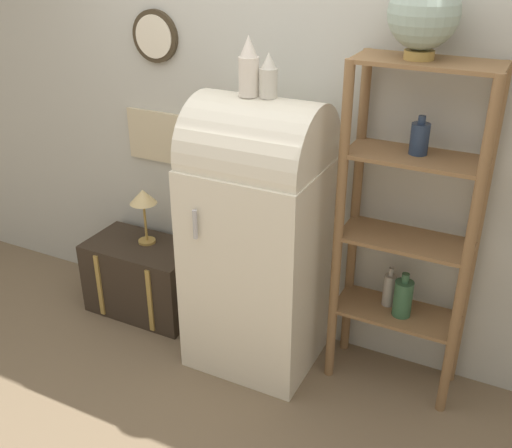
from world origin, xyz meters
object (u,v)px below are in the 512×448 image
Objects in this scene: vase_center at (269,77)px; suitcase_trunk at (144,277)px; vase_left at (249,68)px; refrigerator at (259,232)px; globe at (424,14)px; desk_lamp at (143,200)px.

suitcase_trunk is at bearing 176.21° from vase_center.
vase_left reaches higher than suitcase_trunk.
refrigerator is 4.43× the size of globe.
refrigerator is 0.88m from vase_left.
vase_left is at bearing -8.75° from desk_lamp.
globe is at bearing 10.14° from refrigerator.
suitcase_trunk is 3.31× the size of vase_center.
refrigerator is 1.36m from globe.
refrigerator is 1.04m from suitcase_trunk.
globe is at bearing 0.48° from desk_lamp.
globe is 0.75m from vase_center.
desk_lamp is (-0.80, 0.12, -0.91)m from vase_left.
vase_left is (-0.05, -0.01, 0.88)m from refrigerator.
desk_lamp is (0.01, 0.05, 0.53)m from suitcase_trunk.
vase_left is at bearing -5.36° from suitcase_trunk.
vase_center reaches higher than desk_lamp.
desk_lamp reaches higher than suitcase_trunk.
globe is 1.21× the size of vase_left.
desk_lamp is at bearing 173.19° from vase_center.
vase_left reaches higher than vase_center.
vase_left is 0.79× the size of desk_lamp.
refrigerator reaches higher than suitcase_trunk.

